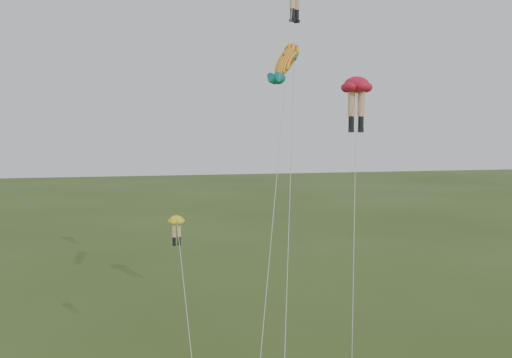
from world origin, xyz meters
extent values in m
cylinder|color=black|center=(3.04, 7.84, 19.98)|extent=(0.26, 0.26, 0.56)
cube|color=black|center=(3.04, 7.84, 19.62)|extent=(0.35, 0.37, 0.16)
cylinder|color=#F1BE8E|center=(3.40, 8.11, 20.83)|extent=(0.33, 0.33, 1.12)
cylinder|color=black|center=(3.40, 8.11, 19.98)|extent=(0.26, 0.26, 0.56)
cube|color=black|center=(3.40, 8.11, 19.62)|extent=(0.35, 0.37, 0.16)
cylinder|color=silver|center=(0.77, 2.87, 11.14)|extent=(4.94, 10.25, 21.85)
ellipsoid|color=red|center=(4.83, 2.67, 15.58)|extent=(1.81, 1.81, 0.82)
cylinder|color=#F1BE8E|center=(4.58, 2.70, 14.62)|extent=(0.36, 0.36, 1.25)
cylinder|color=black|center=(4.58, 2.70, 13.68)|extent=(0.28, 0.28, 0.62)
cube|color=black|center=(4.58, 2.70, 13.28)|extent=(0.24, 0.38, 0.18)
cylinder|color=#F1BE8E|center=(5.08, 2.64, 14.62)|extent=(0.36, 0.36, 1.25)
cylinder|color=black|center=(5.08, 2.64, 13.68)|extent=(0.28, 0.28, 0.62)
cube|color=black|center=(5.08, 2.64, 13.28)|extent=(0.24, 0.38, 0.18)
cylinder|color=silver|center=(3.95, 0.69, 8.10)|extent=(1.79, 3.99, 15.76)
ellipsoid|color=yellow|center=(-4.13, 3.69, 8.91)|extent=(1.08, 1.08, 0.43)
cylinder|color=#F1BE8E|center=(-4.26, 3.65, 8.40)|extent=(0.19, 0.19, 0.66)
cylinder|color=black|center=(-4.26, 3.65, 7.90)|extent=(0.15, 0.15, 0.33)
cube|color=black|center=(-4.26, 3.65, 7.69)|extent=(0.16, 0.22, 0.10)
cylinder|color=#F1BE8E|center=(-4.01, 3.73, 8.40)|extent=(0.19, 0.19, 0.66)
cylinder|color=black|center=(-4.01, 3.73, 7.90)|extent=(0.15, 0.15, 0.33)
cube|color=black|center=(-4.01, 3.73, 7.69)|extent=(0.16, 0.22, 0.10)
cylinder|color=silver|center=(-4.00, 0.18, 4.67)|extent=(0.30, 7.05, 8.92)
ellipsoid|color=yellow|center=(2.01, 5.54, 17.04)|extent=(2.59, 2.94, 2.56)
sphere|color=yellow|center=(2.01, 5.54, 17.04)|extent=(1.49, 1.54, 1.26)
cone|color=#127979|center=(2.01, 5.54, 17.04)|extent=(1.27, 1.34, 1.22)
cone|color=#127979|center=(2.01, 5.54, 17.04)|extent=(1.27, 1.34, 1.22)
cone|color=#127979|center=(2.01, 5.54, 17.04)|extent=(0.72, 0.76, 0.68)
cone|color=#127979|center=(2.01, 5.54, 17.04)|extent=(0.72, 0.76, 0.68)
cone|color=#B22E12|center=(2.01, 5.54, 17.04)|extent=(0.75, 0.78, 0.66)
cylinder|color=silver|center=(0.78, 1.61, 8.63)|extent=(2.49, 7.89, 16.83)
camera|label=1|loc=(-6.80, -24.15, 13.22)|focal=40.00mm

